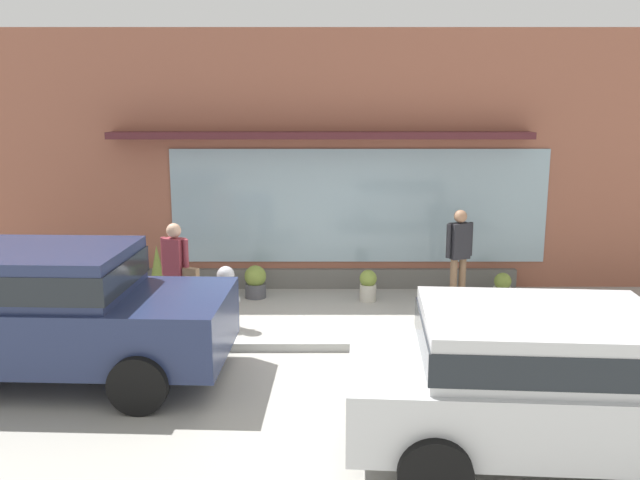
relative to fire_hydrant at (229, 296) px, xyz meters
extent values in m
plane|color=#9E9B93|center=(1.45, -0.74, -0.49)|extent=(60.00, 60.00, 0.00)
cube|color=#B2B2AD|center=(1.45, -0.94, -0.43)|extent=(14.00, 0.24, 0.12)
cube|color=#935642|center=(1.45, 2.46, 1.85)|extent=(14.00, 0.36, 4.68)
cube|color=#8CA5B2|center=(2.15, 2.26, 1.05)|extent=(6.86, 0.03, 2.08)
cube|color=#4C1E23|center=(1.45, 2.11, 2.34)|extent=(7.46, 0.56, 0.12)
cube|color=#605E59|center=(1.45, 2.24, -0.31)|extent=(7.26, 0.20, 0.36)
cylinder|color=#B2B2B7|center=(0.00, 0.00, -0.46)|extent=(0.35, 0.35, 0.06)
cylinder|color=#B2B2B7|center=(0.00, 0.00, -0.08)|extent=(0.23, 0.23, 0.70)
sphere|color=#B2B2B7|center=(0.00, 0.00, 0.34)|extent=(0.27, 0.27, 0.27)
cylinder|color=#B2B2B7|center=(-0.16, 0.00, -0.05)|extent=(0.10, 0.09, 0.09)
cylinder|color=#B2B2B7|center=(0.16, 0.00, -0.05)|extent=(0.10, 0.09, 0.09)
cylinder|color=#B2B2B7|center=(0.00, -0.15, -0.05)|extent=(0.09, 0.10, 0.09)
cylinder|color=brown|center=(-0.66, -0.16, -0.08)|extent=(0.12, 0.12, 0.81)
cylinder|color=brown|center=(-0.80, -0.09, -0.08)|extent=(0.12, 0.12, 0.81)
cube|color=#8E333D|center=(-0.73, -0.12, 0.63)|extent=(0.36, 0.30, 0.61)
sphere|color=tan|center=(-0.73, -0.12, 1.05)|extent=(0.22, 0.22, 0.22)
cylinder|color=#8E333D|center=(-0.55, -0.21, 0.64)|extent=(0.08, 0.08, 0.58)
cylinder|color=#8E333D|center=(-0.92, -0.04, 0.64)|extent=(0.08, 0.08, 0.58)
cube|color=#846647|center=(-0.48, -0.26, 0.37)|extent=(0.26, 0.19, 0.28)
cylinder|color=brown|center=(3.70, 1.15, -0.09)|extent=(0.12, 0.12, 0.81)
cylinder|color=brown|center=(3.87, 1.22, -0.09)|extent=(0.12, 0.12, 0.81)
cube|color=#232328|center=(3.79, 1.18, 0.62)|extent=(0.38, 0.31, 0.61)
sphere|color=#A37556|center=(3.79, 1.18, 1.04)|extent=(0.22, 0.22, 0.22)
cylinder|color=#232328|center=(3.59, 1.10, 0.64)|extent=(0.08, 0.08, 0.58)
cylinder|color=#232328|center=(3.98, 1.26, 0.64)|extent=(0.08, 0.08, 0.58)
cube|color=silver|center=(3.72, -3.90, 0.16)|extent=(4.13, 2.07, 0.66)
cube|color=silver|center=(3.52, -3.88, 0.73)|extent=(2.32, 1.80, 0.55)
cube|color=#1E2328|center=(3.52, -3.88, 0.73)|extent=(2.36, 1.82, 0.30)
cylinder|color=black|center=(2.54, -2.90, -0.17)|extent=(0.66, 0.23, 0.65)
cylinder|color=black|center=(2.41, -4.72, -0.17)|extent=(0.66, 0.23, 0.65)
cube|color=navy|center=(-1.91, -1.94, 0.23)|extent=(4.48, 2.01, 0.76)
cube|color=navy|center=(-2.13, -1.94, 0.87)|extent=(2.49, 1.78, 0.61)
cube|color=#1E2328|center=(-2.13, -1.94, 0.87)|extent=(2.54, 1.80, 0.34)
cylinder|color=black|center=(-0.50, -1.07, -0.15)|extent=(0.68, 0.21, 0.68)
cylinder|color=black|center=(-0.58, -2.93, -0.15)|extent=(0.68, 0.21, 0.68)
cylinder|color=#4C4C51|center=(0.29, 1.60, -0.37)|extent=(0.37, 0.37, 0.25)
sphere|color=olive|center=(0.29, 1.60, -0.10)|extent=(0.38, 0.38, 0.38)
sphere|color=#DB4C7A|center=(0.38, 1.54, 0.00)|extent=(0.07, 0.07, 0.07)
cylinder|color=#B7B2A3|center=(2.27, 1.39, -0.34)|extent=(0.29, 0.29, 0.30)
sphere|color=olive|center=(2.27, 1.39, -0.09)|extent=(0.30, 0.30, 0.30)
sphere|color=#B266B7|center=(2.23, 1.36, -0.03)|extent=(0.07, 0.07, 0.07)
sphere|color=#E5C64C|center=(2.34, 1.31, -0.04)|extent=(0.06, 0.06, 0.06)
sphere|color=orange|center=(2.25, 1.43, -0.05)|extent=(0.09, 0.09, 0.09)
cylinder|color=#33473D|center=(-1.47, 1.74, -0.34)|extent=(0.27, 0.27, 0.31)
cone|color=olive|center=(-1.47, 1.74, 0.12)|extent=(0.24, 0.24, 0.60)
cylinder|color=#B7B2A3|center=(4.65, 1.54, -0.39)|extent=(0.31, 0.31, 0.21)
sphere|color=olive|center=(4.65, 1.54, -0.18)|extent=(0.30, 0.30, 0.30)
sphere|color=white|center=(4.70, 1.50, -0.10)|extent=(0.06, 0.06, 0.06)
camera|label=1|loc=(1.44, -9.91, 2.95)|focal=37.84mm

